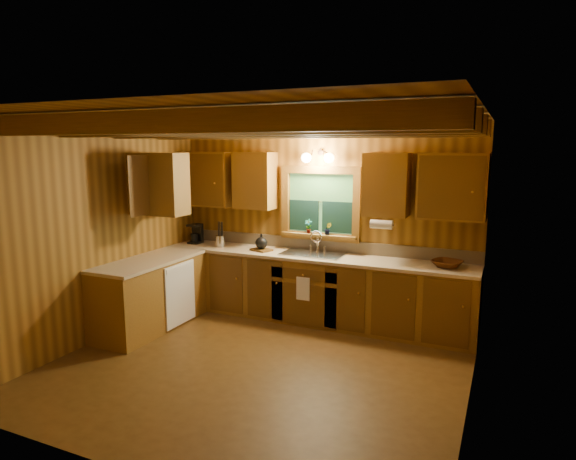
{
  "coord_description": "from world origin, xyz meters",
  "views": [
    {
      "loc": [
        2.31,
        -4.34,
        2.3
      ],
      "look_at": [
        0.0,
        0.8,
        1.35
      ],
      "focal_mm": 30.79,
      "sensor_mm": 36.0,
      "label": 1
    }
  ],
  "objects_px": {
    "coffee_maker": "(196,234)",
    "sink": "(313,258)",
    "cutting_board": "(261,250)",
    "wicker_basket": "(447,264)"
  },
  "relations": [
    {
      "from": "sink",
      "to": "cutting_board",
      "type": "bearing_deg",
      "value": -174.89
    },
    {
      "from": "sink",
      "to": "coffee_maker",
      "type": "xyz_separation_m",
      "value": [
        -1.87,
        0.04,
        0.18
      ]
    },
    {
      "from": "sink",
      "to": "cutting_board",
      "type": "xyz_separation_m",
      "value": [
        -0.73,
        -0.07,
        0.06
      ]
    },
    {
      "from": "coffee_maker",
      "to": "cutting_board",
      "type": "bearing_deg",
      "value": -4.24
    },
    {
      "from": "cutting_board",
      "to": "wicker_basket",
      "type": "height_order",
      "value": "wicker_basket"
    },
    {
      "from": "coffee_maker",
      "to": "sink",
      "type": "bearing_deg",
      "value": -0.23
    },
    {
      "from": "coffee_maker",
      "to": "wicker_basket",
      "type": "height_order",
      "value": "coffee_maker"
    },
    {
      "from": "coffee_maker",
      "to": "cutting_board",
      "type": "xyz_separation_m",
      "value": [
        1.13,
        -0.1,
        -0.13
      ]
    },
    {
      "from": "cutting_board",
      "to": "wicker_basket",
      "type": "distance_m",
      "value": 2.43
    },
    {
      "from": "coffee_maker",
      "to": "wicker_basket",
      "type": "xyz_separation_m",
      "value": [
        3.57,
        -0.05,
        -0.1
      ]
    }
  ]
}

